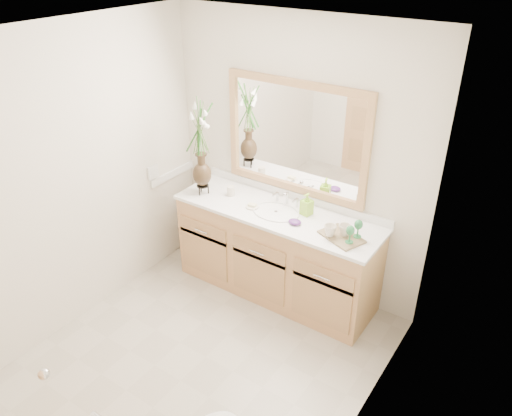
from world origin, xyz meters
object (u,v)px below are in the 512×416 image
Objects in this scene: flower_vase at (200,137)px; soap_bottle at (307,205)px; tumbler at (231,191)px; tray at (341,237)px.

flower_vase is 1.08m from soap_bottle.
flower_vase is 0.56m from tumbler.
tumbler is (0.23, 0.11, -0.50)m from flower_vase.
soap_bottle is 0.52× the size of tray.
flower_vase is at bearing -156.66° from tray.
tumbler is at bearing 26.02° from flower_vase.
tumbler is at bearing -160.38° from soap_bottle.
tumbler is 0.27× the size of tray.
tumbler is 1.13m from tray.
tumbler is at bearing -162.15° from tray.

